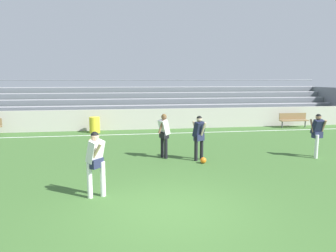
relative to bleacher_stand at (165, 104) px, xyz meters
The scene contains 11 objects.
ground_plane 15.51m from the bleacher_stand, 97.91° to the right, with size 160.00×160.00×0.00m, color #3D662D.
field_line_sideline 5.52m from the bleacher_stand, 113.35° to the right, with size 44.00×0.12×0.01m, color white.
sideline_wall 3.94m from the bleacher_stand, 123.18° to the right, with size 48.00×0.16×1.23m, color #BCB7AD.
bleacher_stand is the anchor object (origin of this frame).
bench_near_bin 8.60m from the bleacher_stand, 27.85° to the right, with size 1.80×0.40×0.90m.
trash_bin 6.20m from the bleacher_stand, 138.55° to the right, with size 0.59×0.59×0.90m, color yellow.
player_white_deep_cover 10.49m from the bleacher_stand, 98.50° to the right, with size 0.53×0.49×1.71m.
player_dark_pressing_high 10.91m from the bleacher_stand, 91.65° to the right, with size 0.50×0.61×1.67m.
player_white_on_ball 14.64m from the bleacher_stand, 105.24° to the right, with size 0.52×0.71×1.71m.
player_dark_challenging 12.01m from the bleacher_stand, 69.15° to the right, with size 0.44×0.49×1.70m.
soccer_ball 11.45m from the bleacher_stand, 91.36° to the right, with size 0.22×0.22×0.22m, color orange.
Camera 1 is at (-1.12, -6.72, 3.00)m, focal length 33.55 mm.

